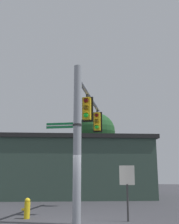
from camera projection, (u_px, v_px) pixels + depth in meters
signal_pole at (77, 140)px, 10.69m from camera, size 0.32×0.32×6.13m
mast_arm at (90, 97)px, 14.09m from camera, size 0.50×5.92×0.19m
traffic_light_nearest_pole at (87, 108)px, 13.03m from camera, size 0.54×0.49×1.31m
traffic_light_mid_inner at (97, 121)px, 16.31m from camera, size 0.54×0.49×1.31m
street_name_sign at (70, 125)px, 10.87m from camera, size 1.44×0.36×0.22m
storefront_building at (73, 167)px, 22.59m from camera, size 13.82×11.61×4.54m
tree_by_storefront at (96, 133)px, 22.17m from camera, size 3.08×3.08×6.59m
fire_hydrant at (27, 208)px, 11.41m from camera, size 0.35×0.24×0.82m
historical_marker at (127, 184)px, 10.97m from camera, size 0.60×0.08×2.13m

